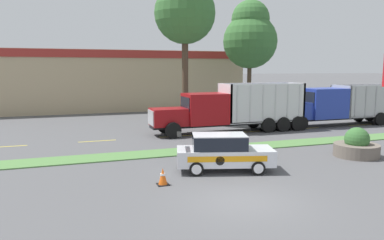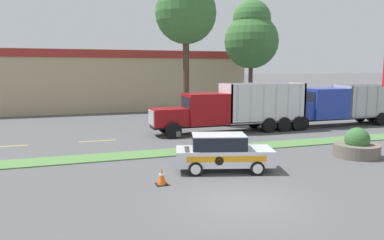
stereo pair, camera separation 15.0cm
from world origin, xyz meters
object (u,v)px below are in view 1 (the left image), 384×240
(dump_truck_lead, at_px, (333,106))
(stone_planter, at_px, (356,146))
(dump_truck_mid, at_px, (220,111))
(rally_car, at_px, (223,152))
(traffic_cone, at_px, (163,177))

(dump_truck_lead, relative_size, stone_planter, 5.16)
(dump_truck_lead, distance_m, dump_truck_mid, 10.22)
(rally_car, distance_m, traffic_cone, 3.43)
(rally_car, relative_size, traffic_cone, 6.75)
(traffic_cone, bearing_deg, dump_truck_lead, 32.16)
(dump_truck_mid, relative_size, traffic_cone, 16.84)
(stone_planter, height_order, traffic_cone, stone_planter)
(dump_truck_mid, bearing_deg, traffic_cone, -123.65)
(dump_truck_lead, bearing_deg, rally_car, -145.46)
(dump_truck_lead, height_order, traffic_cone, dump_truck_lead)
(dump_truck_lead, xyz_separation_m, traffic_cone, (-17.42, -10.95, -1.27))
(dump_truck_lead, bearing_deg, traffic_cone, -147.84)
(dump_truck_lead, bearing_deg, stone_planter, -123.39)
(dump_truck_lead, xyz_separation_m, rally_car, (-14.23, -9.80, -0.74))
(stone_planter, bearing_deg, dump_truck_mid, 112.75)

